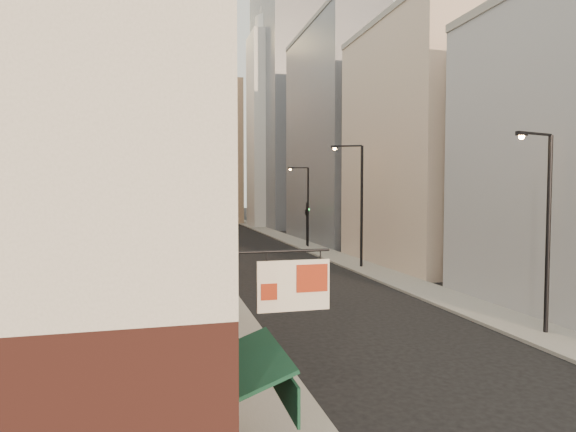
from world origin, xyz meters
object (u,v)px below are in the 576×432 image
at_px(clock_tower, 204,135).
at_px(traffic_light_left, 197,223).
at_px(streetlamp_near, 545,221).
at_px(streetlamp_far, 306,202).
at_px(white_tower, 272,123).
at_px(traffic_light_right, 307,212).
at_px(streetlamp_mid, 358,198).

bearing_deg(clock_tower, traffic_light_left, -95.38).
xyz_separation_m(clock_tower, streetlamp_near, (7.44, -82.00, -12.71)).
height_order(clock_tower, streetlamp_far, clock_tower).
xyz_separation_m(streetlamp_near, streetlamp_far, (-0.34, 33.92, 0.16)).
height_order(white_tower, traffic_light_right, white_tower).
bearing_deg(streetlamp_far, traffic_light_left, -135.91).
relative_size(streetlamp_far, traffic_light_right, 1.78).
bearing_deg(white_tower, clock_tower, 128.16).
relative_size(white_tower, traffic_light_right, 8.30).
bearing_deg(white_tower, streetlamp_far, -96.53).
height_order(streetlamp_near, streetlamp_far, streetlamp_far).
bearing_deg(traffic_light_left, streetlamp_far, -139.16).
bearing_deg(white_tower, traffic_light_left, -111.08).
height_order(clock_tower, white_tower, clock_tower).
bearing_deg(streetlamp_near, streetlamp_far, 76.70).
height_order(white_tower, streetlamp_near, white_tower).
relative_size(white_tower, streetlamp_far, 4.67).
relative_size(clock_tower, streetlamp_far, 5.05).
relative_size(traffic_light_left, traffic_light_right, 1.00).
relative_size(clock_tower, traffic_light_right, 8.98).
relative_size(streetlamp_mid, streetlamp_far, 1.12).
xyz_separation_m(streetlamp_near, streetlamp_mid, (-0.37, 19.14, 0.75)).
bearing_deg(streetlamp_mid, clock_tower, 119.40).
bearing_deg(streetlamp_far, clock_tower, 108.95).
xyz_separation_m(streetlamp_mid, traffic_light_right, (0.39, 15.62, -1.80)).
bearing_deg(traffic_light_right, white_tower, -99.79).
relative_size(streetlamp_near, traffic_light_right, 1.72).
distance_m(white_tower, streetlamp_far, 36.87).
xyz_separation_m(streetlamp_far, traffic_light_left, (-12.40, -8.22, -1.64)).
height_order(streetlamp_near, traffic_light_right, streetlamp_near).
bearing_deg(clock_tower, streetlamp_mid, -83.59).
bearing_deg(streetlamp_mid, traffic_light_right, 111.55).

